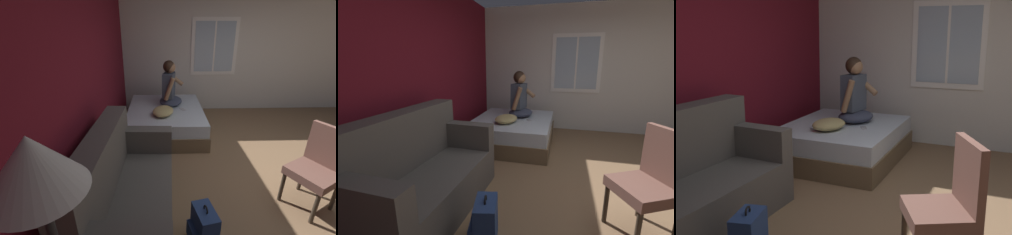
# 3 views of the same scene
# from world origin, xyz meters

# --- Properties ---
(ground_plane) EXTENTS (40.00, 40.00, 0.00)m
(ground_plane) POSITION_xyz_m (0.00, 0.00, 0.00)
(ground_plane) COLOR brown
(wall_back_accent) EXTENTS (10.47, 0.16, 2.70)m
(wall_back_accent) POSITION_xyz_m (0.00, 2.54, 1.35)
(wall_back_accent) COLOR maroon
(wall_back_accent) RESTS_ON ground
(wall_side_with_window) EXTENTS (0.19, 6.33, 2.70)m
(wall_side_with_window) POSITION_xyz_m (2.81, 0.01, 1.35)
(wall_side_with_window) COLOR silver
(wall_side_with_window) RESTS_ON ground
(bed) EXTENTS (1.74, 1.46, 0.48)m
(bed) POSITION_xyz_m (1.55, 1.53, 0.24)
(bed) COLOR brown
(bed) RESTS_ON ground
(couch) EXTENTS (1.73, 0.88, 1.04)m
(couch) POSITION_xyz_m (-0.66, 1.98, 0.39)
(couch) COLOR #514C47
(couch) RESTS_ON ground
(side_chair) EXTENTS (0.62, 0.62, 0.98)m
(side_chair) POSITION_xyz_m (-0.44, -0.16, 0.53)
(side_chair) COLOR #382D23
(side_chair) RESTS_ON ground
(person_seated) EXTENTS (0.61, 0.55, 0.88)m
(person_seated) POSITION_xyz_m (1.74, 1.43, 0.84)
(person_seated) COLOR #383D51
(person_seated) RESTS_ON bed
(backpack) EXTENTS (0.33, 0.28, 0.46)m
(backpack) POSITION_xyz_m (-0.93, 1.21, 0.19)
(backpack) COLOR navy
(backpack) RESTS_ON ground
(throw_pillow) EXTENTS (0.55, 0.46, 0.14)m
(throw_pillow) POSITION_xyz_m (1.23, 1.57, 0.55)
(throw_pillow) COLOR tan
(throw_pillow) RESTS_ON bed
(cell_phone) EXTENTS (0.16, 0.13, 0.01)m
(cell_phone) POSITION_xyz_m (1.47, 1.20, 0.48)
(cell_phone) COLOR #B7B7BC
(cell_phone) RESTS_ON bed
(floor_lamp) EXTENTS (0.36, 0.36, 1.70)m
(floor_lamp) POSITION_xyz_m (-1.84, 2.04, 1.43)
(floor_lamp) COLOR black
(floor_lamp) RESTS_ON ground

